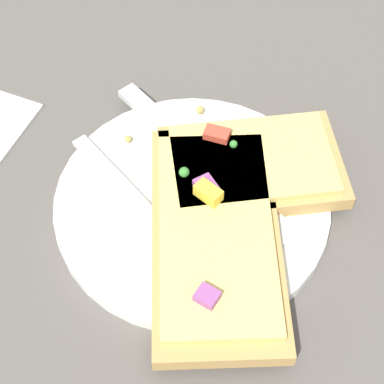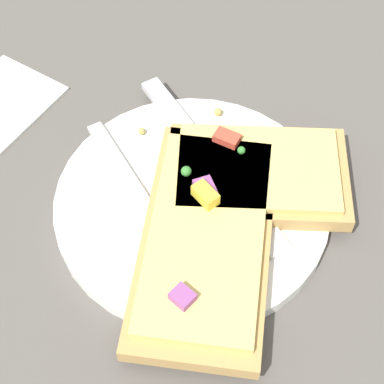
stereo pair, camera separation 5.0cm
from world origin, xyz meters
name	(u,v)px [view 2 (the right image)]	position (x,y,z in m)	size (l,w,h in m)	color
ground_plane	(192,208)	(0.00, 0.00, 0.00)	(4.00, 4.00, 0.00)	#56514C
plate	(192,203)	(0.00, 0.00, 0.01)	(0.22, 0.22, 0.01)	white
fork	(156,223)	(-0.04, 0.01, 0.01)	(0.11, 0.19, 0.01)	silver
knife	(199,146)	(0.05, 0.02, 0.01)	(0.11, 0.19, 0.01)	silver
pizza_slice_main	(206,237)	(-0.03, -0.03, 0.02)	(0.22, 0.17, 0.03)	tan
pizza_slice_corner	(257,174)	(0.04, -0.03, 0.02)	(0.15, 0.17, 0.03)	tan
crumb_scatter	(218,188)	(0.02, -0.01, 0.02)	(0.14, 0.12, 0.01)	tan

